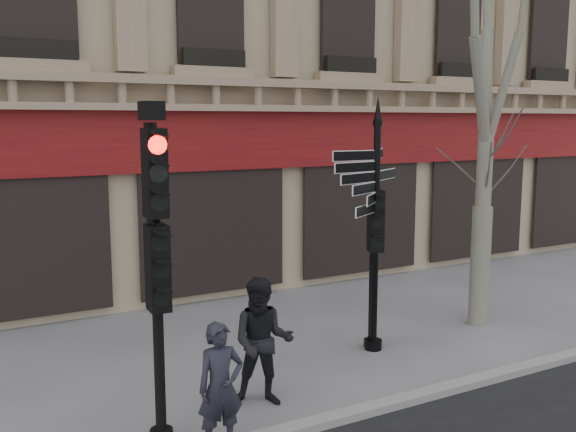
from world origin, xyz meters
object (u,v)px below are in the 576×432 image
(traffic_signal_main, at_px, (155,233))
(pedestrian_b, at_px, (263,342))
(traffic_signal_secondary, at_px, (373,238))
(pedestrian_a, at_px, (221,387))
(fingerpost, at_px, (376,182))

(traffic_signal_main, height_order, pedestrian_b, traffic_signal_main)
(traffic_signal_secondary, xyz_separation_m, pedestrian_a, (-3.80, -2.07, -1.17))
(fingerpost, distance_m, traffic_signal_secondary, 1.01)
(pedestrian_b, bearing_deg, traffic_signal_main, -138.90)
(fingerpost, bearing_deg, traffic_signal_secondary, 45.40)
(fingerpost, relative_size, traffic_signal_secondary, 1.56)
(fingerpost, height_order, traffic_signal_secondary, fingerpost)
(fingerpost, relative_size, pedestrian_b, 2.40)
(fingerpost, height_order, pedestrian_a, fingerpost)
(fingerpost, distance_m, traffic_signal_main, 4.55)
(traffic_signal_secondary, bearing_deg, traffic_signal_main, -136.11)
(traffic_signal_main, bearing_deg, fingerpost, 20.36)
(fingerpost, xyz_separation_m, pedestrian_a, (-3.75, -1.94, -2.17))
(pedestrian_a, height_order, pedestrian_b, pedestrian_b)
(traffic_signal_secondary, height_order, pedestrian_b, traffic_signal_secondary)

